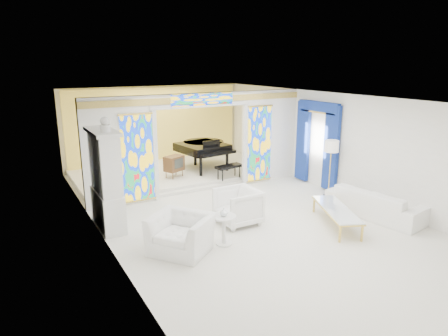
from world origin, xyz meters
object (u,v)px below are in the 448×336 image
grand_piano (204,147)px  tv_console (174,163)px  sofa (375,203)px  china_cabinet (106,181)px  coffee_table (336,210)px  armchair_left (181,234)px  armchair_right (238,207)px

grand_piano → tv_console: size_ratio=4.07×
sofa → tv_console: size_ratio=3.39×
china_cabinet → coffee_table: size_ratio=1.32×
armchair_left → sofa: size_ratio=0.49×
armchair_right → coffee_table: bearing=57.5°
grand_piano → tv_console: (-1.40, -0.59, -0.29)m
sofa → tv_console: bearing=22.9°
armchair_right → tv_console: 4.03m
armchair_right → coffee_table: 2.39m
armchair_left → grand_piano: grand_piano is taller
sofa → grand_piano: bearing=9.0°
china_cabinet → sofa: bearing=-23.5°
armchair_right → coffee_table: armchair_right is taller
armchair_right → grand_piano: grand_piano is taller
armchair_left → coffee_table: size_ratio=0.59×
sofa → tv_console: (-3.34, 5.35, 0.28)m
sofa → coffee_table: bearing=79.6°
china_cabinet → grand_piano: size_ratio=0.92×
armchair_right → armchair_left: bearing=-69.0°
armchair_left → coffee_table: (3.83, -0.60, 0.01)m
coffee_table → tv_console: bearing=110.6°
china_cabinet → coffee_table: 5.56m
coffee_table → grand_piano: size_ratio=0.69×
armchair_right → sofa: (3.35, -1.32, -0.08)m
armchair_right → grand_piano: bearing=163.3°
armchair_left → sofa: bearing=45.5°
china_cabinet → armchair_left: 2.41m
china_cabinet → coffee_table: (4.83, -2.65, -0.76)m
china_cabinet → armchair_left: size_ratio=2.23×
china_cabinet → armchair_left: bearing=-64.0°
armchair_left → coffee_table: bearing=43.5°
armchair_left → grand_piano: (3.22, 5.30, 0.54)m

